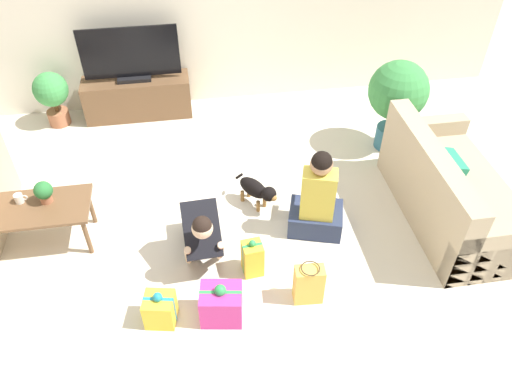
# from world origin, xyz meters

# --- Properties ---
(ground_plane) EXTENTS (16.00, 16.00, 0.00)m
(ground_plane) POSITION_xyz_m (0.00, 0.00, 0.00)
(ground_plane) COLOR beige
(wall_back) EXTENTS (8.40, 0.06, 2.60)m
(wall_back) POSITION_xyz_m (0.00, 2.63, 1.30)
(wall_back) COLOR silver
(wall_back) RESTS_ON ground_plane
(sofa_right) EXTENTS (0.89, 1.80, 0.87)m
(sofa_right) POSITION_xyz_m (2.40, -0.08, 0.31)
(sofa_right) COLOR tan
(sofa_right) RESTS_ON ground_plane
(coffee_table) EXTENTS (1.03, 0.54, 0.46)m
(coffee_table) POSITION_xyz_m (-1.61, 0.18, 0.41)
(coffee_table) COLOR brown
(coffee_table) RESTS_ON ground_plane
(tv_console) EXTENTS (1.34, 0.41, 0.51)m
(tv_console) POSITION_xyz_m (-0.72, 2.35, 0.26)
(tv_console) COLOR brown
(tv_console) RESTS_ON ground_plane
(tv) EXTENTS (1.19, 0.20, 0.68)m
(tv) POSITION_xyz_m (-0.72, 2.35, 0.82)
(tv) COLOR black
(tv) RESTS_ON tv_console
(potted_plant_back_left) EXTENTS (0.42, 0.42, 0.71)m
(potted_plant_back_left) POSITION_xyz_m (-1.74, 2.30, 0.44)
(potted_plant_back_left) COLOR #A36042
(potted_plant_back_left) RESTS_ON ground_plane
(potted_plant_corner_right) EXTENTS (0.68, 0.68, 1.10)m
(potted_plant_corner_right) POSITION_xyz_m (2.25, 1.17, 0.71)
(potted_plant_corner_right) COLOR #336B84
(potted_plant_corner_right) RESTS_ON ground_plane
(person_kneeling) EXTENTS (0.36, 0.81, 0.78)m
(person_kneeling) POSITION_xyz_m (-0.10, -0.24, 0.33)
(person_kneeling) COLOR #23232D
(person_kneeling) RESTS_ON ground_plane
(person_sitting) EXTENTS (0.61, 0.58, 0.98)m
(person_sitting) POSITION_xyz_m (1.04, -0.06, 0.37)
(person_sitting) COLOR #283351
(person_sitting) RESTS_ON ground_plane
(dog) EXTENTS (0.38, 0.47, 0.34)m
(dog) POSITION_xyz_m (0.52, 0.36, 0.22)
(dog) COLOR black
(dog) RESTS_ON ground_plane
(gift_box_a) EXTENTS (0.38, 0.33, 0.40)m
(gift_box_a) POSITION_xyz_m (0.01, -0.94, 0.17)
(gift_box_a) COLOR #CC3389
(gift_box_a) RESTS_ON ground_plane
(gift_box_b) EXTENTS (0.29, 0.27, 0.35)m
(gift_box_b) POSITION_xyz_m (-0.50, -0.90, 0.15)
(gift_box_b) COLOR yellow
(gift_box_b) RESTS_ON ground_plane
(gift_box_c) EXTENTS (0.19, 0.20, 0.41)m
(gift_box_c) POSITION_xyz_m (0.34, -0.50, 0.18)
(gift_box_c) COLOR yellow
(gift_box_c) RESTS_ON ground_plane
(gift_bag_a) EXTENTS (0.26, 0.17, 0.42)m
(gift_bag_a) POSITION_xyz_m (0.77, -0.88, 0.20)
(gift_bag_a) COLOR #E5B74C
(gift_bag_a) RESTS_ON ground_plane
(mug) EXTENTS (0.12, 0.08, 0.09)m
(mug) POSITION_xyz_m (-1.73, 0.28, 0.51)
(mug) COLOR silver
(mug) RESTS_ON coffee_table
(tabletop_plant) EXTENTS (0.17, 0.17, 0.22)m
(tabletop_plant) POSITION_xyz_m (-1.49, 0.25, 0.58)
(tabletop_plant) COLOR #A36042
(tabletop_plant) RESTS_ON coffee_table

